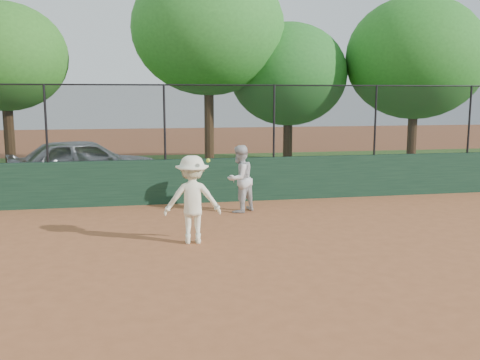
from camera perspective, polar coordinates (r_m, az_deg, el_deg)
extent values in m
plane|color=#9F5933|center=(8.93, -2.37, -9.98)|extent=(80.00, 80.00, 0.00)
cube|color=#1A3A25|center=(14.59, -5.95, -0.13)|extent=(26.00, 0.20, 1.20)
cube|color=#2A5219|center=(20.60, -7.43, 0.84)|extent=(36.00, 12.00, 0.01)
imported|color=#9FA4A8|center=(17.56, -16.17, 1.76)|extent=(5.01, 2.99, 1.60)
imported|color=silver|center=(13.36, -0.03, 0.13)|extent=(1.04, 1.01, 1.68)
imported|color=white|center=(10.58, -5.09, -2.09)|extent=(1.18, 0.74, 1.75)
sphere|color=#AAD12E|center=(10.16, -3.42, 2.09)|extent=(0.08, 0.08, 0.08)
cube|color=black|center=(14.43, -6.06, 6.16)|extent=(26.00, 0.02, 2.00)
cylinder|color=black|center=(14.41, -6.12, 10.05)|extent=(26.00, 0.04, 0.04)
cylinder|color=black|center=(14.54, -20.00, 5.69)|extent=(0.06, 0.06, 2.00)
cylinder|color=black|center=(14.39, -8.05, 6.12)|extent=(0.06, 0.06, 2.00)
cylinder|color=black|center=(14.86, 3.65, 6.27)|extent=(0.06, 0.06, 2.00)
cylinder|color=black|center=(15.88, 14.24, 6.19)|extent=(0.06, 0.06, 2.00)
cylinder|color=black|center=(17.37, 23.28, 5.96)|extent=(0.06, 0.06, 2.00)
cylinder|color=#3D2815|center=(20.71, -23.35, 3.76)|extent=(0.36, 0.36, 2.55)
ellipsoid|color=#2B671D|center=(20.69, -23.87, 11.93)|extent=(4.34, 3.95, 3.75)
cylinder|color=#4C321B|center=(20.09, -3.30, 5.20)|extent=(0.36, 0.36, 3.15)
ellipsoid|color=#297124|center=(20.18, -3.40, 15.81)|extent=(5.57, 5.06, 4.81)
cylinder|color=#3D2714|center=(21.11, 5.10, 3.73)|extent=(0.36, 0.36, 1.95)
ellipsoid|color=#21611F|center=(21.04, 5.20, 11.16)|extent=(4.55, 4.14, 3.93)
cylinder|color=#492D1A|center=(21.97, 17.84, 3.92)|extent=(0.36, 0.36, 2.24)
ellipsoid|color=#22651D|center=(21.94, 18.25, 12.26)|extent=(5.38, 4.89, 4.65)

